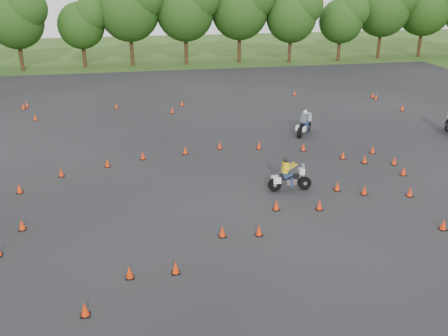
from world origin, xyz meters
TOP-DOWN VIEW (x-y plane):
  - ground at (0.00, 0.00)m, footprint 140.00×140.00m
  - asphalt_pad at (0.00, 6.00)m, footprint 62.00×62.00m
  - treeline at (2.74, 35.13)m, footprint 87.02×32.73m
  - traffic_cones at (0.07, 5.57)m, footprint 35.81×33.42m
  - rider_grey at (6.92, 11.92)m, footprint 1.93×2.16m
  - rider_yellow at (3.17, 3.39)m, footprint 2.18×0.75m

SIDE VIEW (x-z plane):
  - ground at x=0.00m, z-range 0.00..0.00m
  - asphalt_pad at x=0.00m, z-range 0.01..0.01m
  - traffic_cones at x=0.07m, z-range 0.01..0.46m
  - rider_yellow at x=3.17m, z-range 0.00..1.67m
  - rider_grey at x=6.92m, z-range 0.00..1.72m
  - treeline at x=2.74m, z-range -0.58..9.95m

